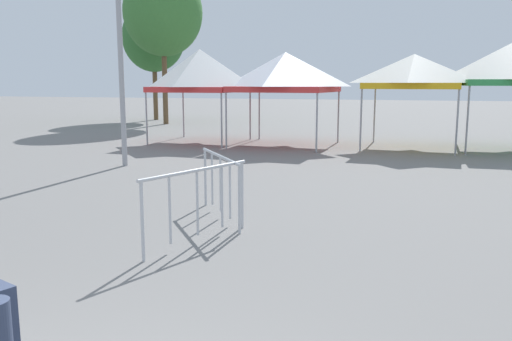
{
  "coord_description": "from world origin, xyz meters",
  "views": [
    {
      "loc": [
        1.87,
        -2.0,
        2.25
      ],
      "look_at": [
        0.12,
        3.41,
        1.3
      ],
      "focal_mm": 36.78,
      "sensor_mm": 36.0,
      "label": 1
    }
  ],
  "objects": [
    {
      "name": "crowd_barrier_by_lift",
      "position": [
        -1.34,
        5.99,
        0.75
      ],
      "size": [
        1.34,
        1.68,
        1.08
      ],
      "color": "#B7BABF",
      "rests_on": "ground"
    },
    {
      "name": "crowd_barrier_near_person",
      "position": [
        -1.13,
        4.59,
        0.75
      ],
      "size": [
        0.75,
        1.99,
        1.08
      ],
      "color": "#B7BABF",
      "rests_on": "ground"
    },
    {
      "name": "canopy_tent_right_of_center",
      "position": [
        -3.0,
        16.44,
        2.63
      ],
      "size": [
        3.57,
        3.57,
        3.33
      ],
      "color": "#9E9EA3",
      "rests_on": "ground"
    },
    {
      "name": "tree_behind_tents_right",
      "position": [
        -11.84,
        24.13,
        5.98
      ],
      "size": [
        4.24,
        4.24,
        8.33
      ],
      "color": "brown",
      "rests_on": "ground"
    },
    {
      "name": "canopy_tent_behind_right",
      "position": [
        -6.34,
        16.47,
        2.71
      ],
      "size": [
        3.17,
        3.17,
        3.51
      ],
      "color": "#9E9EA3",
      "rests_on": "ground"
    },
    {
      "name": "tree_behind_tents_left",
      "position": [
        -14.02,
        27.0,
        4.96
      ],
      "size": [
        3.76,
        3.76,
        7.04
      ],
      "color": "brown",
      "rests_on": "ground"
    },
    {
      "name": "canopy_tent_behind_center",
      "position": [
        1.4,
        16.96,
        2.64
      ],
      "size": [
        3.29,
        3.29,
        3.22
      ],
      "color": "#9E9EA3",
      "rests_on": "ground"
    },
    {
      "name": "light_pole_opposite_side",
      "position": [
        -5.96,
        10.45,
        4.2
      ],
      "size": [
        0.36,
        0.36,
        7.3
      ],
      "color": "#9E9EA3",
      "rests_on": "ground"
    }
  ]
}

